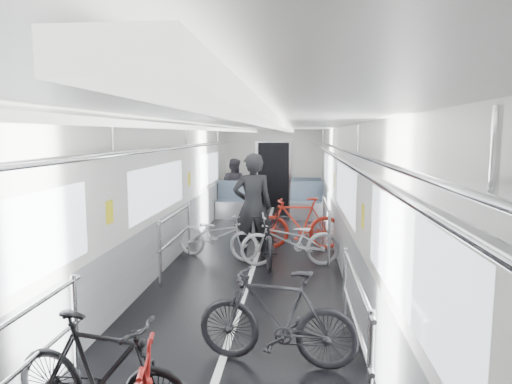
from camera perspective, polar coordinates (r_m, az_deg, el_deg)
car_shell at (r=9.00m, az=0.48°, el=-0.01°), size 3.02×14.01×2.41m
bike_left_mid at (r=3.88m, az=-18.69°, el=-20.74°), size 1.61×0.75×0.93m
bike_left_far at (r=8.38m, az=-4.84°, el=-5.41°), size 1.74×1.05×0.86m
bike_right_near at (r=4.64m, az=2.64°, el=-15.33°), size 1.66×0.69×0.97m
bike_right_mid at (r=7.89m, az=4.30°, el=-6.05°), size 1.79×0.84×0.90m
bike_right_far at (r=9.05m, az=5.40°, el=-3.91°), size 1.73×0.52×1.03m
bike_aisle at (r=8.14m, az=1.40°, el=-5.57°), size 0.87×1.82×0.92m
person_standing at (r=8.16m, az=-0.43°, el=-1.89°), size 0.78×0.58×1.94m
person_seated at (r=13.08m, az=-2.79°, el=0.76°), size 0.91×0.80×1.58m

